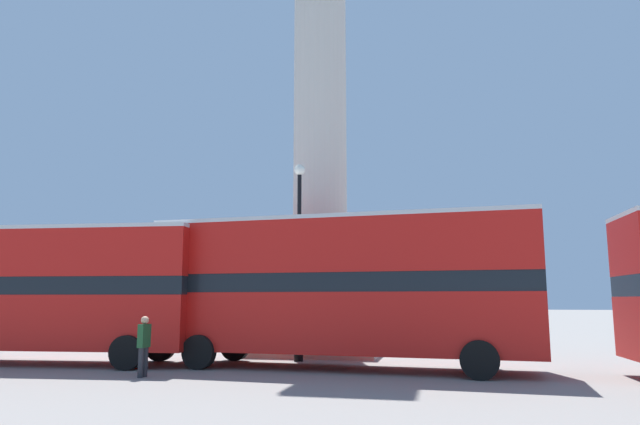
{
  "coord_description": "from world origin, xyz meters",
  "views": [
    {
      "loc": [
        4.77,
        -21.83,
        2.03
      ],
      "look_at": [
        0.0,
        0.0,
        5.44
      ],
      "focal_mm": 32.0,
      "sensor_mm": 36.0,
      "label": 1
    }
  ],
  "objects": [
    {
      "name": "street_lamp",
      "position": [
        -0.06,
        -3.04,
        3.45
      ],
      "size": [
        0.37,
        0.37,
        6.68
      ],
      "color": "black",
      "rests_on": "ground_plane"
    },
    {
      "name": "bus_c",
      "position": [
        1.68,
        -4.83,
        2.46
      ],
      "size": [
        11.52,
        3.45,
        4.47
      ],
      "rotation": [
        0.0,
        0.0,
        -0.07
      ],
      "color": "red",
      "rests_on": "ground_plane"
    },
    {
      "name": "monument_column",
      "position": [
        0.0,
        0.0,
        7.65
      ],
      "size": [
        4.77,
        4.77,
        19.58
      ],
      "color": "beige",
      "rests_on": "ground_plane"
    },
    {
      "name": "bus_a",
      "position": [
        -8.12,
        -5.56,
        2.38
      ],
      "size": [
        10.68,
        3.51,
        4.31
      ],
      "rotation": [
        0.0,
        0.0,
        0.09
      ],
      "color": "red",
      "rests_on": "ground_plane"
    },
    {
      "name": "ground_plane",
      "position": [
        0.0,
        0.0,
        0.0
      ],
      "size": [
        200.0,
        200.0,
        0.0
      ],
      "primitive_type": "plane",
      "color": "gray"
    },
    {
      "name": "pedestrian_near_lamp",
      "position": [
        -3.1,
        -7.72,
        0.86
      ],
      "size": [
        0.21,
        0.42,
        1.59
      ],
      "rotation": [
        0.0,
        0.0,
        4.69
      ],
      "color": "#28282D",
      "rests_on": "ground_plane"
    },
    {
      "name": "equestrian_statue",
      "position": [
        -9.23,
        3.99,
        1.62
      ],
      "size": [
        3.14,
        2.42,
        5.5
      ],
      "rotation": [
        0.0,
        0.0,
        0.13
      ],
      "color": "beige",
      "rests_on": "ground_plane"
    }
  ]
}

